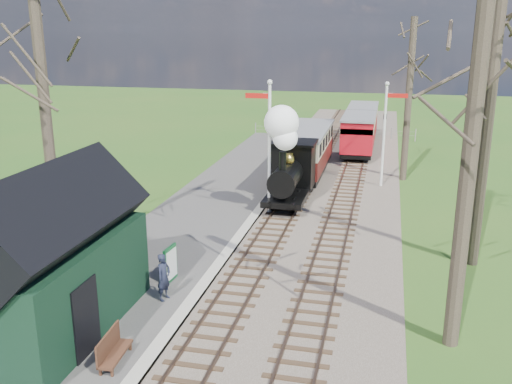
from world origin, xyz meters
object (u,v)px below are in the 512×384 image
Objects in this scene: semaphore_near at (268,138)px; sign_board at (171,264)px; person at (164,277)px; station_shed at (51,260)px; locomotive at (289,162)px; bench at (111,349)px; semaphore_far at (386,127)px; coach at (307,149)px; red_carriage_b at (363,122)px; red_carriage_a at (358,134)px.

sign_board is at bearing -100.63° from semaphore_near.
sign_board is at bearing 26.63° from person.
station_shed is 1.27× the size of locomotive.
station_shed is 4.39× the size of bench.
bench is at bearing -95.38° from semaphore_near.
semaphore_near reaches higher than semaphore_far.
station_shed is at bearing -106.38° from semaphore_near.
semaphore_far is 0.72× the size of coach.
person is (-0.01, 3.58, 0.38)m from bench.
semaphore_near reaches higher than red_carriage_b.
sign_board is at bearing 93.65° from bench.
sign_board is at bearing -98.46° from coach.
semaphore_far is at bearing 71.61° from bench.
semaphore_far reaches higher than red_carriage_a.
red_carriage_b is 32.53m from bench.
red_carriage_a and red_carriage_b have the same top height.
station_shed is 1.01× the size of semaphore_near.
station_shed reaches higher than sign_board.
station_shed is at bearing 152.03° from bench.
sign_board is at bearing -100.24° from red_carriage_b.
semaphore_far is 4.88m from coach.
semaphore_far reaches higher than sign_board.
semaphore_far is (8.67, 18.00, 1.08)m from station_shed.
semaphore_near is at bearing -104.04° from red_carriage_a.
locomotive is (-4.39, -4.72, -1.08)m from semaphore_far.
person is (2.27, 2.37, -1.31)m from station_shed.
red_carriage_b is 28.98m from person.
coach is at bearing -113.01° from red_carriage_a.
red_carriage_b is at bearing 77.45° from station_shed.
bench is (-6.39, -19.21, -2.77)m from semaphore_far.
semaphore_far is 1.07× the size of red_carriage_a.
red_carriage_a is (2.60, 6.12, -0.10)m from coach.
semaphore_near is 0.78× the size of coach.
locomotive reaches higher than red_carriage_a.
semaphore_far is 13.22m from red_carriage_b.
bench is at bearing -98.16° from red_carriage_b.
locomotive reaches higher than sign_board.
locomotive is 0.93× the size of red_carriage_b.
bench is 3.60m from person.
locomotive is at bearing 82.14° from bench.
locomotive is 3.28× the size of person.
semaphore_near is 7.91m from semaphore_far.
red_carriage_a is 27.10m from bench.
person is (-4.63, -28.60, -0.60)m from red_carriage_b.
sign_board is (-2.32, -9.58, -1.46)m from locomotive.
locomotive is 4.08× the size of sign_board.
station_shed reaches higher than red_carriage_b.
semaphore_near is 1.17× the size of red_carriage_b.
sign_board is 0.80× the size of person.
coach is 5.25× the size of person.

